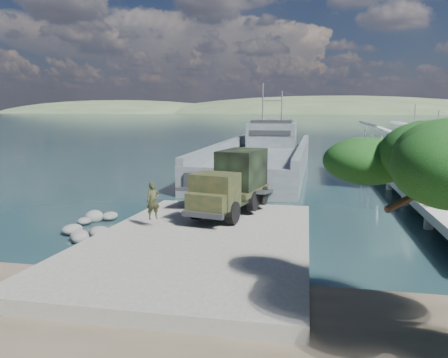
# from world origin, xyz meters

# --- Properties ---
(ground) EXTENTS (1400.00, 1400.00, 0.00)m
(ground) POSITION_xyz_m (0.00, 0.00, 0.00)
(ground) COLOR #163334
(ground) RESTS_ON ground
(boat_ramp) EXTENTS (10.00, 18.00, 0.50)m
(boat_ramp) POSITION_xyz_m (0.00, -1.00, 0.25)
(boat_ramp) COLOR slate
(boat_ramp) RESTS_ON ground
(shoreline_rocks) EXTENTS (3.20, 5.60, 0.90)m
(shoreline_rocks) POSITION_xyz_m (-6.20, 0.50, 0.00)
(shoreline_rocks) COLOR #555552
(shoreline_rocks) RESTS_ON ground
(distant_headlands) EXTENTS (1000.00, 240.00, 48.00)m
(distant_headlands) POSITION_xyz_m (50.00, 560.00, 0.00)
(distant_headlands) COLOR #3C5032
(distant_headlands) RESTS_ON ground
(pier) EXTENTS (6.40, 44.00, 6.10)m
(pier) POSITION_xyz_m (13.00, 18.77, 1.60)
(pier) COLOR #9B9B91
(pier) RESTS_ON ground
(landing_craft) EXTENTS (9.56, 35.32, 10.44)m
(landing_craft) POSITION_xyz_m (0.11, 24.29, 0.85)
(landing_craft) COLOR #4A5457
(landing_craft) RESTS_ON ground
(military_truck) EXTENTS (3.86, 7.86, 3.50)m
(military_truck) POSITION_xyz_m (0.61, 4.10, 2.24)
(military_truck) COLOR black
(military_truck) RESTS_ON boat_ramp
(soldier) EXTENTS (0.83, 0.79, 1.91)m
(soldier) POSITION_xyz_m (-2.84, -0.06, 1.45)
(soldier) COLOR black
(soldier) RESTS_ON boat_ramp
(sailboat_near) EXTENTS (2.77, 5.57, 6.52)m
(sailboat_near) POSITION_xyz_m (17.96, 27.98, 0.35)
(sailboat_near) COLOR white
(sailboat_near) RESTS_ON ground
(sailboat_far) EXTENTS (2.12, 6.01, 7.20)m
(sailboat_far) POSITION_xyz_m (16.90, 33.41, 0.38)
(sailboat_far) COLOR white
(sailboat_far) RESTS_ON ground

